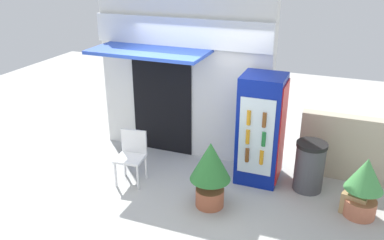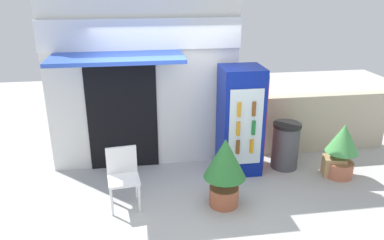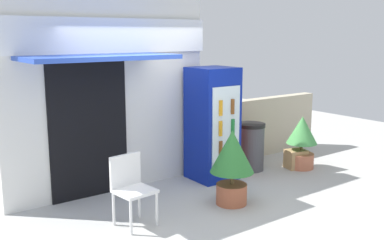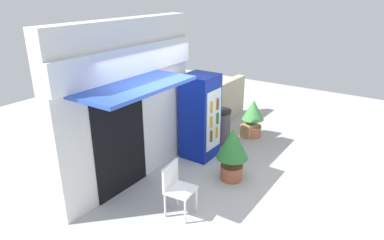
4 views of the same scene
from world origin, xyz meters
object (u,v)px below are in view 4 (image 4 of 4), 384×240
at_px(drink_cooler, 200,117).
at_px(potted_plant_near_shop, 232,149).
at_px(plastic_chair, 176,185).
at_px(trash_bin, 220,126).
at_px(potted_plant_curbside, 253,116).
at_px(cardboard_box, 249,130).

distance_m(drink_cooler, potted_plant_near_shop, 1.22).
height_order(plastic_chair, trash_bin, plastic_chair).
distance_m(plastic_chair, potted_plant_curbside, 3.65).
distance_m(potted_plant_curbside, trash_bin, 0.94).
relative_size(drink_cooler, potted_plant_curbside, 1.96).
relative_size(drink_cooler, potted_plant_near_shop, 1.73).
relative_size(trash_bin, cardboard_box, 2.38).
xyz_separation_m(potted_plant_near_shop, cardboard_box, (2.08, 0.61, -0.48)).
bearing_deg(potted_plant_curbside, potted_plant_near_shop, -165.36).
relative_size(drink_cooler, cardboard_box, 5.26).
distance_m(potted_plant_near_shop, potted_plant_curbside, 2.24).
xyz_separation_m(drink_cooler, cardboard_box, (1.57, -0.46, -0.76)).
height_order(potted_plant_near_shop, potted_plant_curbside, potted_plant_near_shop).
bearing_deg(trash_bin, drink_cooler, 177.50).
distance_m(potted_plant_curbside, cardboard_box, 0.39).
bearing_deg(trash_bin, potted_plant_near_shop, -142.73).
relative_size(potted_plant_near_shop, cardboard_box, 3.03).
bearing_deg(trash_bin, cardboard_box, -29.97).
xyz_separation_m(trash_bin, cardboard_box, (0.73, -0.42, -0.26)).
xyz_separation_m(plastic_chair, trash_bin, (2.83, 0.79, -0.10)).
bearing_deg(potted_plant_near_shop, drink_cooler, 64.18).
height_order(drink_cooler, cardboard_box, drink_cooler).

